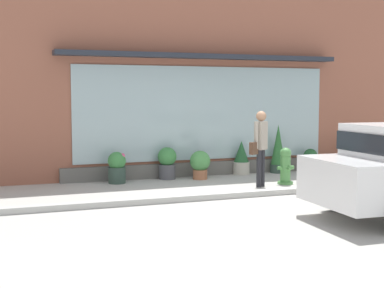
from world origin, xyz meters
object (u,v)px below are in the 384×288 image
Objects in this scene: potted_plant_window_left at (117,167)px; potted_plant_doorstep at (353,156)px; potted_plant_corner_tall at (200,163)px; potted_plant_trailing_edge at (241,158)px; potted_plant_window_right at (310,159)px; pedestrian_with_handbag at (260,143)px; potted_plant_by_entrance at (167,162)px; potted_plant_window_center at (278,149)px; fire_hydrant at (285,166)px.

potted_plant_window_left is 1.06× the size of potted_plant_doorstep.
potted_plant_doorstep is at bearing 1.42° from potted_plant_corner_tall.
potted_plant_corner_tall is at bearing -163.62° from potted_plant_trailing_edge.
potted_plant_window_right is 0.83× the size of potted_plant_window_left.
pedestrian_with_handbag reaches higher than potted_plant_window_left.
potted_plant_doorstep is (5.51, -0.19, -0.04)m from potted_plant_by_entrance.
potted_plant_window_right is at bearing 4.45° from potted_plant_corner_tall.
potted_plant_window_center is 1.10m from potted_plant_trailing_edge.
potted_plant_corner_tall is 1.01× the size of potted_plant_doorstep.
potted_plant_window_left is (-4.54, -0.24, -0.25)m from potted_plant_window_center.
pedestrian_with_handbag is at bearing -103.58° from potted_plant_trailing_edge.
potted_plant_by_entrance is at bearing 9.14° from potted_plant_window_left.
potted_plant_window_left is (-2.12, 0.09, -0.01)m from potted_plant_corner_tall.
fire_hydrant is 2.97m from potted_plant_by_entrance.
potted_plant_by_entrance is at bearing 178.04° from potted_plant_doorstep.
pedestrian_with_handbag reaches higher than potted_plant_doorstep.
potted_plant_doorstep is (3.87, 1.71, -0.63)m from pedestrian_with_handbag.
potted_plant_by_entrance is 1.28× the size of potted_plant_window_right.
fire_hydrant reaches higher than potted_plant_doorstep.
potted_plant_trailing_edge reaches higher than fire_hydrant.
potted_plant_corner_tall is 1.40m from potted_plant_trailing_edge.
pedestrian_with_handbag is 2.45× the size of potted_plant_doorstep.
potted_plant_window_center is at bearing 176.27° from potted_plant_window_right.
potted_plant_corner_tall is (-1.63, 1.43, -0.04)m from fire_hydrant.
fire_hydrant is at bearing -114.30° from potted_plant_window_center.
potted_plant_window_center is 2.46m from potted_plant_corner_tall.
potted_plant_window_center is 3.20m from potted_plant_by_entrance.
potted_plant_window_right is 0.88× the size of potted_plant_doorstep.
potted_plant_window_center reaches higher than potted_plant_window_left.
potted_plant_corner_tall is 0.89× the size of potted_plant_by_entrance.
potted_plant_corner_tall is at bearing -175.55° from potted_plant_window_right.
fire_hydrant is at bearing -41.36° from potted_plant_corner_tall.
pedestrian_with_handbag is at bearing -143.94° from potted_plant_window_right.
potted_plant_corner_tall is 1.14× the size of potted_plant_window_right.
pedestrian_with_handbag is at bearing -29.39° from potted_plant_window_left.
potted_plant_trailing_edge is (1.34, 0.39, 0.03)m from potted_plant_corner_tall.
potted_plant_by_entrance is 5.52m from potted_plant_doorstep.
fire_hydrant is 1.39× the size of potted_plant_window_right.
potted_plant_window_left is at bearing -179.77° from potted_plant_doorstep.
potted_plant_window_right is at bearing 1.81° from potted_plant_window_left.
potted_plant_window_right is at bearing -3.73° from potted_plant_window_center.
potted_plant_window_center is at bearing -160.27° from pedestrian_with_handbag.
potted_plant_by_entrance reaches higher than potted_plant_window_right.
fire_hydrant is 3.48m from potted_plant_doorstep.
fire_hydrant is 1.15× the size of potted_plant_window_left.
potted_plant_window_center is 2.10× the size of potted_plant_window_right.
potted_plant_corner_tall is 3.42m from potted_plant_window_right.
potted_plant_doorstep is at bearing 26.48° from fire_hydrant.
potted_plant_by_entrance is (-1.64, 1.90, -0.60)m from pedestrian_with_handbag.
potted_plant_window_right is (3.41, 0.27, -0.05)m from potted_plant_corner_tall.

